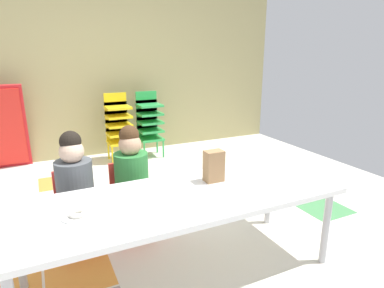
# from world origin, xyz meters

# --- Properties ---
(ground_plane) EXTENTS (6.15, 4.60, 0.02)m
(ground_plane) POSITION_xyz_m (-0.01, -0.00, -0.01)
(ground_plane) COLOR silver
(back_wall) EXTENTS (6.15, 0.10, 2.61)m
(back_wall) POSITION_xyz_m (0.00, 2.30, 1.31)
(back_wall) COLOR tan
(back_wall) RESTS_ON ground_plane
(craft_table) EXTENTS (2.08, 0.74, 0.58)m
(craft_table) POSITION_xyz_m (0.18, -0.75, 0.53)
(craft_table) COLOR white
(craft_table) RESTS_ON ground_plane
(seated_child_near_camera) EXTENTS (0.32, 0.32, 0.92)m
(seated_child_near_camera) POSITION_xyz_m (-0.40, -0.15, 0.55)
(seated_child_near_camera) COLOR red
(seated_child_near_camera) RESTS_ON ground_plane
(seated_child_middle_seat) EXTENTS (0.34, 0.34, 0.92)m
(seated_child_middle_seat) POSITION_xyz_m (0.02, -0.15, 0.55)
(seated_child_middle_seat) COLOR red
(seated_child_middle_seat) RESTS_ON ground_plane
(kid_chair_yellow_stack) EXTENTS (0.32, 0.30, 0.92)m
(kid_chair_yellow_stack) POSITION_xyz_m (0.40, 1.87, 0.52)
(kid_chair_yellow_stack) COLOR yellow
(kid_chair_yellow_stack) RESTS_ON ground_plane
(kid_chair_green_stack) EXTENTS (0.32, 0.30, 0.92)m
(kid_chair_green_stack) POSITION_xyz_m (0.84, 1.87, 0.52)
(kid_chair_green_stack) COLOR green
(kid_chair_green_stack) RESTS_ON ground_plane
(paper_bag_brown) EXTENTS (0.13, 0.09, 0.22)m
(paper_bag_brown) POSITION_xyz_m (0.48, -0.63, 0.69)
(paper_bag_brown) COLOR #9E754C
(paper_bag_brown) RESTS_ON craft_table
(paper_plate_near_edge) EXTENTS (0.18, 0.18, 0.01)m
(paper_plate_near_edge) POSITION_xyz_m (-0.45, -0.75, 0.58)
(paper_plate_near_edge) COLOR white
(paper_plate_near_edge) RESTS_ON craft_table
(donut_powdered_on_plate) EXTENTS (0.10, 0.10, 0.03)m
(donut_powdered_on_plate) POSITION_xyz_m (-0.45, -0.75, 0.60)
(donut_powdered_on_plate) COLOR white
(donut_powdered_on_plate) RESTS_ON craft_table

